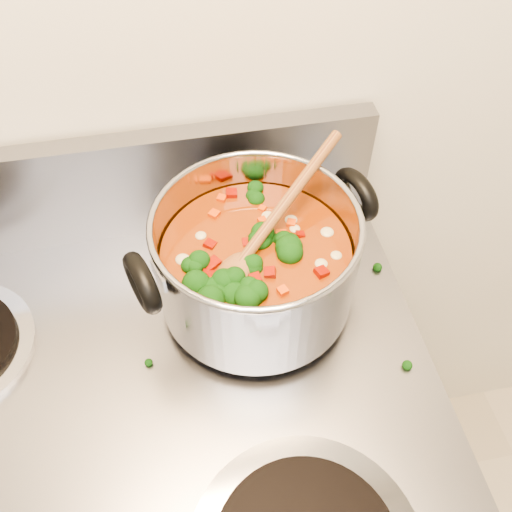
# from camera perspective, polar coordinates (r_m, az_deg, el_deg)

# --- Properties ---
(stockpot) EXTENTS (0.31, 0.25, 0.15)m
(stockpot) POSITION_cam_1_polar(r_m,az_deg,el_deg) (0.69, 0.03, -0.55)
(stockpot) COLOR #A9A9B1
(stockpot) RESTS_ON electric_range
(wooden_spoon) EXTENTS (0.20, 0.18, 0.09)m
(wooden_spoon) POSITION_cam_1_polar(r_m,az_deg,el_deg) (0.66, 0.46, 1.99)
(wooden_spoon) COLOR brown
(wooden_spoon) RESTS_ON stockpot
(cooktop_crumbs) EXTENTS (0.29, 0.31, 0.01)m
(cooktop_crumbs) POSITION_cam_1_polar(r_m,az_deg,el_deg) (0.75, 3.70, -4.53)
(cooktop_crumbs) COLOR black
(cooktop_crumbs) RESTS_ON electric_range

